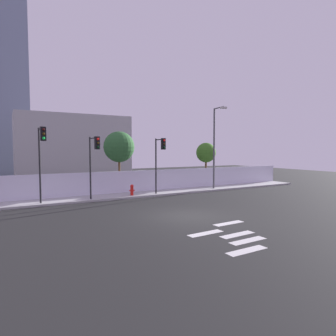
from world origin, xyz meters
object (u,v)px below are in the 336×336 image
at_px(fire_hydrant, 132,189).
at_px(roadside_tree_midleft, 206,153).
at_px(traffic_light_center, 94,154).
at_px(street_lamp_curbside, 215,142).
at_px(traffic_light_left, 160,154).
at_px(roadside_tree_leftmost, 119,147).
at_px(traffic_light_right, 41,149).

relative_size(fire_hydrant, roadside_tree_midleft, 0.19).
xyz_separation_m(traffic_light_center, street_lamp_curbside, (11.39, 0.58, 1.01)).
bearing_deg(traffic_light_center, traffic_light_left, 0.26).
bearing_deg(roadside_tree_midleft, traffic_light_left, -154.87).
xyz_separation_m(traffic_light_left, roadside_tree_leftmost, (-2.23, 3.34, 0.55)).
height_order(traffic_light_left, fire_hydrant, traffic_light_left).
bearing_deg(traffic_light_left, roadside_tree_midleft, 25.13).
distance_m(traffic_light_left, street_lamp_curbside, 6.17).
bearing_deg(traffic_light_left, fire_hydrant, 162.98).
height_order(roadside_tree_leftmost, roadside_tree_midleft, roadside_tree_leftmost).
bearing_deg(traffic_light_right, traffic_light_center, -0.81).
bearing_deg(traffic_light_right, roadside_tree_midleft, 11.79).
relative_size(traffic_light_right, fire_hydrant, 5.88).
xyz_separation_m(traffic_light_center, roadside_tree_midleft, (12.44, 3.36, -0.02)).
relative_size(street_lamp_curbside, roadside_tree_midleft, 1.66).
bearing_deg(roadside_tree_midleft, fire_hydrant, -163.94).
relative_size(traffic_light_right, roadside_tree_leftmost, 0.95).
height_order(traffic_light_center, fire_hydrant, traffic_light_center).
bearing_deg(traffic_light_left, roadside_tree_leftmost, 123.79).
height_order(traffic_light_center, roadside_tree_midleft, traffic_light_center).
height_order(traffic_light_left, traffic_light_center, traffic_light_center).
relative_size(traffic_light_right, street_lamp_curbside, 0.68).
xyz_separation_m(traffic_light_right, roadside_tree_leftmost, (6.53, 3.31, 0.17)).
bearing_deg(traffic_light_center, fire_hydrant, 12.31).
distance_m(traffic_light_center, roadside_tree_leftmost, 4.60).
height_order(fire_hydrant, roadside_tree_leftmost, roadside_tree_leftmost).
relative_size(street_lamp_curbside, roadside_tree_leftmost, 1.39).
xyz_separation_m(fire_hydrant, roadside_tree_midleft, (9.28, 2.67, 2.83)).
xyz_separation_m(traffic_light_right, roadside_tree_midleft, (15.88, 3.31, -0.39)).
distance_m(street_lamp_curbside, roadside_tree_leftmost, 8.76).
distance_m(roadside_tree_leftmost, roadside_tree_midleft, 9.36).
bearing_deg(traffic_light_left, street_lamp_curbside, 5.24).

